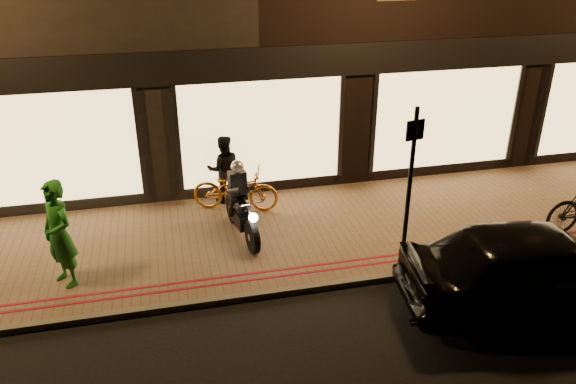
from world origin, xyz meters
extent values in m
plane|color=black|center=(0.00, 0.00, 0.00)|extent=(90.00, 90.00, 0.00)
cube|color=brown|center=(0.00, 2.00, 0.06)|extent=(50.00, 4.00, 0.12)
cube|color=#59544C|center=(0.00, 0.05, 0.06)|extent=(50.00, 0.14, 0.12)
cube|color=maroon|center=(0.00, 0.45, 0.12)|extent=(50.00, 0.06, 0.01)
cube|color=maroon|center=(0.00, 0.65, 0.12)|extent=(50.00, 0.06, 0.01)
cube|color=black|center=(0.00, 3.95, 3.15)|extent=(48.00, 0.12, 0.70)
cube|color=#FFD47F|center=(-4.50, 3.94, 1.61)|extent=(3.60, 0.06, 2.38)
cube|color=#FFD47F|center=(0.00, 3.94, 1.61)|extent=(3.60, 0.06, 2.38)
cube|color=#FFD47F|center=(4.50, 3.94, 1.61)|extent=(3.60, 0.06, 2.38)
cylinder|color=black|center=(-0.68, 1.40, 0.44)|extent=(0.21, 0.65, 0.64)
cylinder|color=black|center=(-0.88, 2.68, 0.44)|extent=(0.21, 0.65, 0.64)
cylinder|color=silver|center=(-0.68, 1.40, 0.44)|extent=(0.16, 0.16, 0.14)
cylinder|color=silver|center=(-0.88, 2.68, 0.44)|extent=(0.16, 0.16, 0.14)
cube|color=black|center=(-0.79, 2.09, 0.52)|extent=(0.36, 0.73, 0.30)
ellipsoid|color=black|center=(-0.77, 1.96, 0.82)|extent=(0.40, 0.55, 0.29)
cube|color=black|center=(-0.83, 2.38, 0.82)|extent=(0.30, 0.58, 0.09)
cylinder|color=silver|center=(-0.71, 1.54, 1.07)|extent=(0.60, 0.12, 0.03)
cylinder|color=silver|center=(-0.69, 1.44, 0.74)|extent=(0.10, 0.33, 0.71)
sphere|color=white|center=(-0.67, 1.31, 0.90)|extent=(0.19, 0.19, 0.17)
cylinder|color=silver|center=(-0.74, 2.55, 0.40)|extent=(0.15, 0.55, 0.07)
cube|color=black|center=(-0.81, 2.26, 1.17)|extent=(0.37, 0.27, 0.55)
sphere|color=silver|center=(-0.80, 2.20, 1.58)|extent=(0.30, 0.30, 0.26)
cylinder|color=black|center=(-0.92, 1.92, 1.20)|extent=(0.26, 0.60, 0.34)
cylinder|color=black|center=(-0.61, 1.96, 1.20)|extent=(0.10, 0.60, 0.34)
cylinder|color=black|center=(-0.94, 2.20, 0.72)|extent=(0.23, 0.29, 0.46)
cylinder|color=black|center=(-0.67, 2.24, 0.72)|extent=(0.16, 0.28, 0.46)
cylinder|color=black|center=(1.94, 0.35, 1.62)|extent=(0.09, 0.09, 3.00)
cube|color=black|center=(1.94, 0.35, 2.72)|extent=(0.35, 0.10, 0.35)
imported|color=#C67422|center=(-0.73, 3.26, 0.61)|extent=(1.99, 1.24, 0.99)
imported|color=#1D6D1E|center=(-4.02, 1.12, 1.09)|extent=(0.80, 0.84, 1.93)
imported|color=black|center=(-0.91, 3.74, 0.90)|extent=(0.77, 0.60, 1.56)
imported|color=black|center=(3.58, -1.26, 0.77)|extent=(4.70, 2.35, 1.54)
camera|label=1|loc=(-2.14, -7.79, 5.76)|focal=35.00mm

